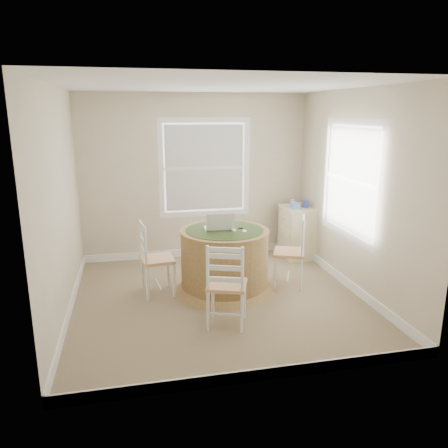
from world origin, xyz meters
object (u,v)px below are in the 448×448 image
object	(u,v)px
chair_left	(157,259)
chair_near	(227,285)
chair_right	(289,252)
laptop	(219,227)
round_table	(225,258)
corner_chest	(297,232)

from	to	relation	value
chair_left	chair_near	world-z (taller)	same
chair_right	laptop	xyz separation A→B (m)	(-0.95, 0.07, 0.39)
round_table	chair_right	world-z (taller)	chair_right
laptop	corner_chest	distance (m)	1.91
chair_left	chair_near	distance (m)	1.24
round_table	chair_right	xyz separation A→B (m)	(0.89, -0.02, 0.02)
laptop	corner_chest	xyz separation A→B (m)	(1.51, 1.07, -0.45)
chair_right	chair_near	bearing A→B (deg)	-26.20
round_table	laptop	size ratio (longest dim) A/B	3.51
chair_near	laptop	size ratio (longest dim) A/B	2.49
chair_left	chair_right	distance (m)	1.76
chair_left	corner_chest	size ratio (longest dim) A/B	1.14
chair_right	chair_left	bearing A→B (deg)	-70.45
chair_near	chair_right	xyz separation A→B (m)	(1.07, 0.94, 0.00)
chair_near	laptop	distance (m)	1.09
chair_left	chair_right	xyz separation A→B (m)	(1.76, -0.09, 0.00)
chair_near	chair_right	size ratio (longest dim) A/B	1.00
chair_right	laptop	bearing A→B (deg)	-71.45
round_table	chair_near	distance (m)	0.98
chair_left	laptop	world-z (taller)	laptop
corner_chest	laptop	bearing A→B (deg)	-145.63
chair_right	laptop	size ratio (longest dim) A/B	2.49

